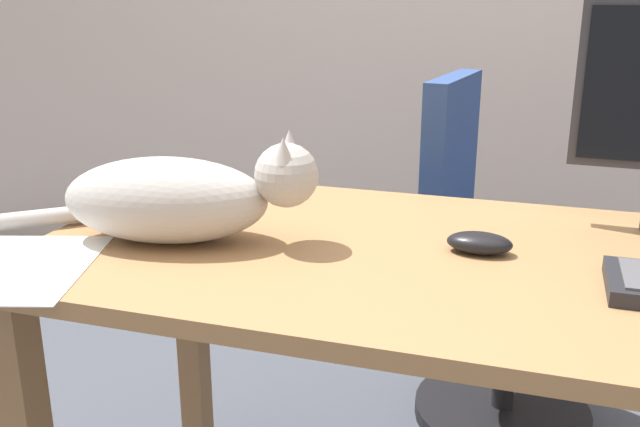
{
  "coord_description": "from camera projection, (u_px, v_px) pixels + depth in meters",
  "views": [
    {
      "loc": [
        0.1,
        -1.12,
        1.15
      ],
      "look_at": [
        -0.25,
        -0.03,
        0.79
      ],
      "focal_mm": 39.67,
      "sensor_mm": 36.0,
      "label": 1
    }
  ],
  "objects": [
    {
      "name": "office_chair",
      "position": [
        494.0,
        279.0,
        1.89
      ],
      "size": [
        0.48,
        0.48,
        0.95
      ],
      "color": "black",
      "rests_on": "ground_plane"
    },
    {
      "name": "cat",
      "position": [
        179.0,
        197.0,
        1.23
      ],
      "size": [
        0.61,
        0.25,
        0.2
      ],
      "color": "#B2ADA8",
      "rests_on": "desk"
    },
    {
      "name": "computer_mouse",
      "position": [
        479.0,
        243.0,
        1.19
      ],
      "size": [
        0.11,
        0.06,
        0.04
      ],
      "primitive_type": "ellipsoid",
      "color": "black",
      "rests_on": "desk"
    },
    {
      "name": "desk",
      "position": [
        465.0,
        313.0,
        1.21
      ],
      "size": [
        1.49,
        0.71,
        0.73
      ],
      "color": "#9E7247",
      "rests_on": "ground_plane"
    },
    {
      "name": "paper_sheet",
      "position": [
        22.0,
        267.0,
        1.13
      ],
      "size": [
        0.29,
        0.34,
        0.0
      ],
      "primitive_type": "cube",
      "rotation": [
        0.0,
        0.0,
        0.3
      ],
      "color": "white",
      "rests_on": "desk"
    }
  ]
}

